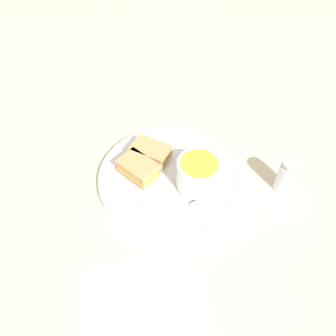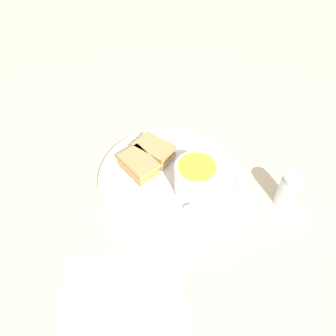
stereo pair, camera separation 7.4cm
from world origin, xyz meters
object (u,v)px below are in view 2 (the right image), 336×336
soup_bowl (196,177)px  spoon (186,208)px  sandwich_half_near (154,150)px  sandwich_half_far (139,165)px  salt_shaker (288,190)px

soup_bowl → spoon: soup_bowl is taller
sandwich_half_near → sandwich_half_far: (-0.03, -0.05, 0.00)m
sandwich_half_far → spoon: bearing=-37.0°
salt_shaker → sandwich_half_far: bearing=176.4°
sandwich_half_far → salt_shaker: (0.33, -0.02, 0.00)m
soup_bowl → salt_shaker: soup_bowl is taller
sandwich_half_far → salt_shaker: size_ratio=1.22×
sandwich_half_near → sandwich_half_far: same height
soup_bowl → spoon: bearing=-101.7°
sandwich_half_near → salt_shaker: salt_shaker is taller
sandwich_half_near → salt_shaker: bearing=-13.2°
soup_bowl → sandwich_half_near: soup_bowl is taller
salt_shaker → sandwich_half_near: bearing=166.8°
soup_bowl → sandwich_half_far: bearing=168.2°
spoon → salt_shaker: bearing=15.1°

